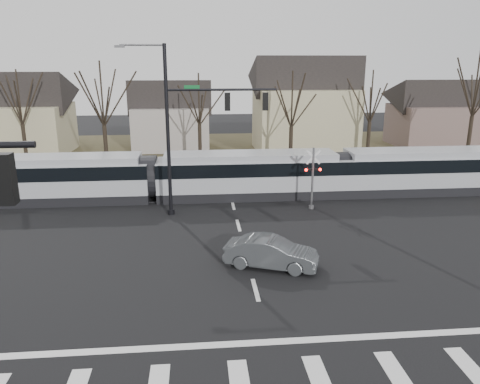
{
  "coord_description": "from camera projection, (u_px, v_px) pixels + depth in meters",
  "views": [
    {
      "loc": [
        -2.29,
        -15.56,
        9.19
      ],
      "look_at": [
        0.0,
        9.0,
        2.3
      ],
      "focal_mm": 35.0,
      "sensor_mm": 36.0,
      "label": 1
    }
  ],
  "objects": [
    {
      "name": "ground",
      "position": [
        262.0,
        315.0,
        17.6
      ],
      "size": [
        140.0,
        140.0,
        0.0
      ],
      "primitive_type": "plane",
      "color": "black"
    },
    {
      "name": "grass_verge",
      "position": [
        219.0,
        154.0,
        48.29
      ],
      "size": [
        140.0,
        28.0,
        0.01
      ],
      "primitive_type": "cube",
      "color": "#38331E",
      "rests_on": "ground"
    },
    {
      "name": "stop_line",
      "position": [
        269.0,
        342.0,
        15.87
      ],
      "size": [
        28.0,
        0.35,
        0.01
      ],
      "primitive_type": "cube",
      "color": "silver",
      "rests_on": "ground"
    },
    {
      "name": "lane_dashes",
      "position": [
        231.0,
        197.0,
        32.94
      ],
      "size": [
        0.18,
        30.0,
        0.01
      ],
      "color": "silver",
      "rests_on": "ground"
    },
    {
      "name": "rail_pair",
      "position": [
        231.0,
        197.0,
        32.74
      ],
      "size": [
        90.0,
        1.52,
        0.06
      ],
      "color": "#59595E",
      "rests_on": "ground"
    },
    {
      "name": "tram",
      "position": [
        247.0,
        173.0,
        32.59
      ],
      "size": [
        41.27,
        3.06,
        3.13
      ],
      "color": "gray",
      "rests_on": "ground"
    },
    {
      "name": "sedan",
      "position": [
        271.0,
        253.0,
        21.52
      ],
      "size": [
        4.35,
        5.28,
        1.41
      ],
      "primitive_type": "imported",
      "rotation": [
        0.0,
        0.0,
        1.21
      ],
      "color": "#414447",
      "rests_on": "ground"
    },
    {
      "name": "signal_pole_far",
      "position": [
        194.0,
        122.0,
        27.84
      ],
      "size": [
        9.28,
        0.44,
        10.2
      ],
      "color": "black",
      "rests_on": "ground"
    },
    {
      "name": "rail_crossing_signal",
      "position": [
        312.0,
        180.0,
        29.81
      ],
      "size": [
        1.08,
        0.36,
        4.0
      ],
      "color": "#59595B",
      "rests_on": "ground"
    },
    {
      "name": "tree_row",
      "position": [
        245.0,
        111.0,
        41.37
      ],
      "size": [
        59.2,
        7.2,
        10.0
      ],
      "color": "black",
      "rests_on": "ground"
    },
    {
      "name": "house_a",
      "position": [
        20.0,
        110.0,
        47.22
      ],
      "size": [
        9.72,
        8.64,
        8.6
      ],
      "color": "tan",
      "rests_on": "ground"
    },
    {
      "name": "house_b",
      "position": [
        171.0,
        112.0,
        50.61
      ],
      "size": [
        8.64,
        7.56,
        7.65
      ],
      "color": "gray",
      "rests_on": "ground"
    },
    {
      "name": "house_c",
      "position": [
        305.0,
        101.0,
        48.64
      ],
      "size": [
        10.8,
        8.64,
        10.1
      ],
      "color": "tan",
      "rests_on": "ground"
    },
    {
      "name": "house_d",
      "position": [
        432.0,
        110.0,
        52.24
      ],
      "size": [
        8.64,
        7.56,
        7.65
      ],
      "color": "brown",
      "rests_on": "ground"
    }
  ]
}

